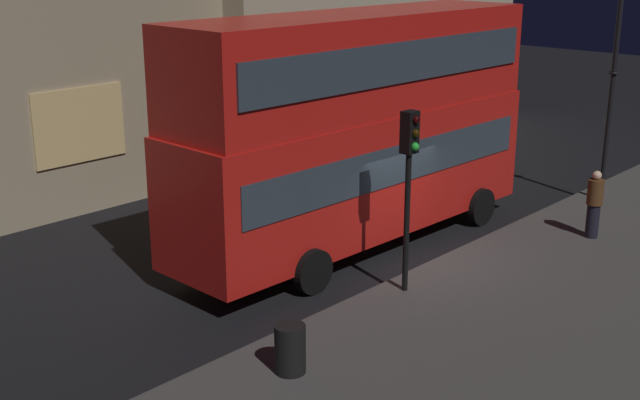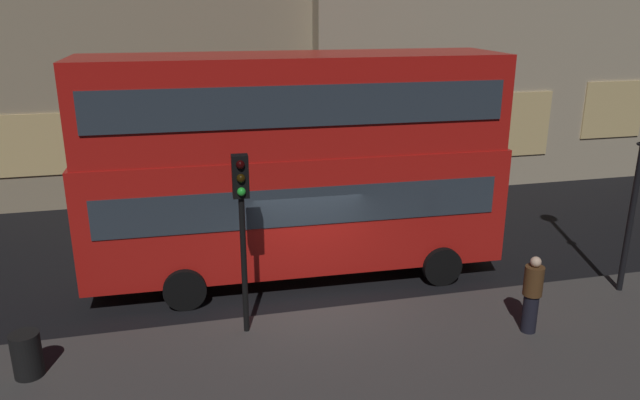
{
  "view_description": "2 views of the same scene",
  "coord_description": "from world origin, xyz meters",
  "px_view_note": "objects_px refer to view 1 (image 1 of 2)",
  "views": [
    {
      "loc": [
        -14.75,
        -10.67,
        7.08
      ],
      "look_at": [
        -1.98,
        1.06,
        1.72
      ],
      "focal_mm": 46.8,
      "sensor_mm": 36.0,
      "label": 1
    },
    {
      "loc": [
        -2.81,
        -12.43,
        6.68
      ],
      "look_at": [
        0.3,
        0.51,
        2.37
      ],
      "focal_mm": 34.04,
      "sensor_mm": 36.0,
      "label": 2
    }
  ],
  "objects_px": {
    "pedestrian": "(594,204)",
    "litter_bin": "(290,349)",
    "double_decker_bus": "(358,121)",
    "traffic_light_near_kerb": "(409,163)",
    "street_lamp": "(618,33)"
  },
  "relations": [
    {
      "from": "traffic_light_near_kerb",
      "to": "pedestrian",
      "type": "height_order",
      "value": "traffic_light_near_kerb"
    },
    {
      "from": "double_decker_bus",
      "to": "pedestrian",
      "type": "distance_m",
      "value": 6.21
    },
    {
      "from": "pedestrian",
      "to": "traffic_light_near_kerb",
      "type": "bearing_deg",
      "value": 100.87
    },
    {
      "from": "double_decker_bus",
      "to": "street_lamp",
      "type": "xyz_separation_m",
      "value": [
        7.36,
        -2.87,
        1.68
      ]
    },
    {
      "from": "traffic_light_near_kerb",
      "to": "litter_bin",
      "type": "xyz_separation_m",
      "value": [
        -4.11,
        -0.67,
        -2.31
      ]
    },
    {
      "from": "double_decker_bus",
      "to": "pedestrian",
      "type": "bearing_deg",
      "value": -43.12
    },
    {
      "from": "street_lamp",
      "to": "pedestrian",
      "type": "xyz_separation_m",
      "value": [
        -3.22,
        -1.23,
        -3.8
      ]
    },
    {
      "from": "street_lamp",
      "to": "double_decker_bus",
      "type": "bearing_deg",
      "value": 158.69
    },
    {
      "from": "double_decker_bus",
      "to": "traffic_light_near_kerb",
      "type": "relative_size",
      "value": 2.72
    },
    {
      "from": "double_decker_bus",
      "to": "pedestrian",
      "type": "height_order",
      "value": "double_decker_bus"
    },
    {
      "from": "traffic_light_near_kerb",
      "to": "street_lamp",
      "type": "bearing_deg",
      "value": 0.85
    },
    {
      "from": "double_decker_bus",
      "to": "street_lamp",
      "type": "relative_size",
      "value": 1.64
    },
    {
      "from": "street_lamp",
      "to": "litter_bin",
      "type": "relative_size",
      "value": 7.31
    },
    {
      "from": "traffic_light_near_kerb",
      "to": "litter_bin",
      "type": "bearing_deg",
      "value": -168.91
    },
    {
      "from": "pedestrian",
      "to": "litter_bin",
      "type": "height_order",
      "value": "pedestrian"
    }
  ]
}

